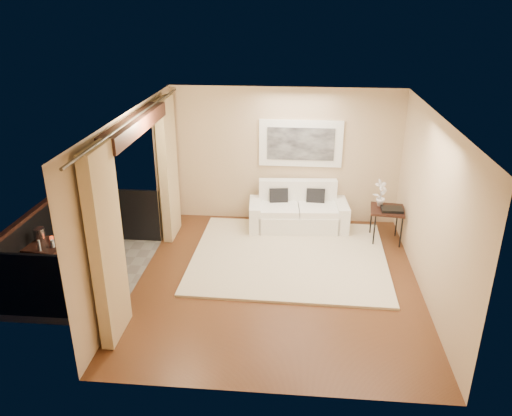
# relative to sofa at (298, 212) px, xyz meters

# --- Properties ---
(floor) EXTENTS (5.00, 5.00, 0.00)m
(floor) POSITION_rel_sofa_xyz_m (-0.29, -2.09, -0.32)
(floor) COLOR brown
(floor) RESTS_ON ground
(room_shell) EXTENTS (5.00, 6.40, 5.00)m
(room_shell) POSITION_rel_sofa_xyz_m (-2.42, -2.09, 2.20)
(room_shell) COLOR white
(room_shell) RESTS_ON ground
(balcony) EXTENTS (1.81, 2.60, 1.17)m
(balcony) POSITION_rel_sofa_xyz_m (-3.60, -2.09, -0.15)
(balcony) COLOR #605B56
(balcony) RESTS_ON ground
(curtains) EXTENTS (0.16, 4.80, 2.64)m
(curtains) POSITION_rel_sofa_xyz_m (-2.40, -2.09, 1.01)
(curtains) COLOR tan
(curtains) RESTS_ON ground
(artwork) EXTENTS (1.62, 0.07, 0.92)m
(artwork) POSITION_rel_sofa_xyz_m (0.01, 0.38, 1.30)
(artwork) COLOR white
(artwork) RESTS_ON room_shell
(rug) EXTENTS (3.42, 2.99, 0.04)m
(rug) POSITION_rel_sofa_xyz_m (-0.13, -1.27, -0.30)
(rug) COLOR beige
(rug) RESTS_ON floor
(sofa) EXTENTS (1.96, 0.96, 0.92)m
(sofa) POSITION_rel_sofa_xyz_m (0.00, 0.00, 0.00)
(sofa) COLOR white
(sofa) RESTS_ON floor
(side_table) EXTENTS (0.67, 0.67, 0.66)m
(side_table) POSITION_rel_sofa_xyz_m (1.64, -0.45, 0.28)
(side_table) COLOR black
(side_table) RESTS_ON floor
(tray) EXTENTS (0.38, 0.29, 0.05)m
(tray) POSITION_rel_sofa_xyz_m (1.70, -0.54, 0.36)
(tray) COLOR black
(tray) RESTS_ON side_table
(orchid) EXTENTS (0.33, 0.31, 0.51)m
(orchid) POSITION_rel_sofa_xyz_m (1.51, -0.33, 0.59)
(orchid) COLOR white
(orchid) RESTS_ON side_table
(bistro_table) EXTENTS (0.63, 0.63, 0.67)m
(bistro_table) POSITION_rel_sofa_xyz_m (-3.90, -2.43, 0.26)
(bistro_table) COLOR black
(bistro_table) RESTS_ON balcony
(balcony_chair_far) EXTENTS (0.48, 0.49, 0.94)m
(balcony_chair_far) POSITION_rel_sofa_xyz_m (-3.26, -1.84, 0.22)
(balcony_chair_far) COLOR black
(balcony_chair_far) RESTS_ON balcony
(balcony_chair_near) EXTENTS (0.49, 0.50, 0.94)m
(balcony_chair_near) POSITION_rel_sofa_xyz_m (-3.16, -2.34, 0.22)
(balcony_chair_near) COLOR black
(balcony_chair_near) RESTS_ON balcony
(ice_bucket) EXTENTS (0.18, 0.18, 0.20)m
(ice_bucket) POSITION_rel_sofa_xyz_m (-4.08, -2.28, 0.44)
(ice_bucket) COLOR silver
(ice_bucket) RESTS_ON bistro_table
(candle) EXTENTS (0.06, 0.06, 0.07)m
(candle) POSITION_rel_sofa_xyz_m (-3.89, -2.29, 0.38)
(candle) COLOR red
(candle) RESTS_ON bistro_table
(vase) EXTENTS (0.04, 0.04, 0.18)m
(vase) POSITION_rel_sofa_xyz_m (-3.90, -2.64, 0.43)
(vase) COLOR silver
(vase) RESTS_ON bistro_table
(glass_a) EXTENTS (0.06, 0.06, 0.12)m
(glass_a) POSITION_rel_sofa_xyz_m (-3.76, -2.51, 0.40)
(glass_a) COLOR silver
(glass_a) RESTS_ON bistro_table
(glass_b) EXTENTS (0.06, 0.06, 0.12)m
(glass_b) POSITION_rel_sofa_xyz_m (-3.74, -2.37, 0.40)
(glass_b) COLOR white
(glass_b) RESTS_ON bistro_table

